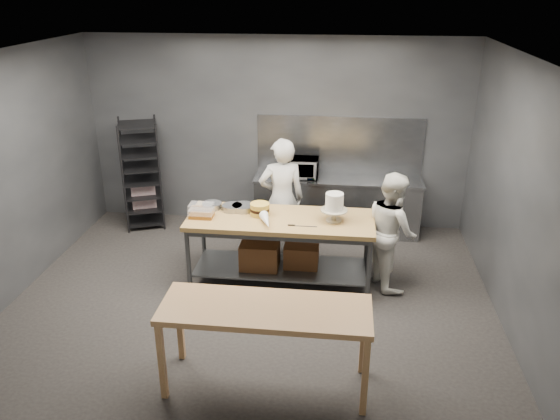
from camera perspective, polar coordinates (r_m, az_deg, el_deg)
name	(u,v)px	position (r m, az deg, el deg)	size (l,w,h in m)	color
ground	(253,299)	(7.03, -2.87, -9.27)	(6.00, 6.00, 0.00)	black
back_wall	(277,133)	(8.71, -0.37, 8.02)	(6.00, 0.04, 3.00)	#4C4F54
work_table	(279,242)	(7.16, -0.08, -3.34)	(2.40, 0.90, 0.92)	olive
near_counter	(265,315)	(5.26, -1.53, -10.90)	(2.00, 0.70, 0.90)	olive
back_counter	(337,205)	(8.68, 5.95, 0.53)	(2.60, 0.60, 0.90)	slate
splashback_panel	(339,145)	(8.67, 6.24, 6.78)	(2.60, 0.02, 0.90)	slate
speed_rack	(142,175)	(9.04, -14.25, 3.58)	(0.79, 0.82, 1.75)	black
chef_behind	(282,199)	(7.70, 0.17, 1.14)	(0.65, 0.42, 1.77)	silver
chef_right	(392,230)	(7.15, 11.59, -2.08)	(0.75, 0.59, 1.55)	silver
microwave	(301,168)	(8.50, 2.17, 4.45)	(0.54, 0.37, 0.30)	black
frosted_cake_stand	(334,204)	(6.86, 5.70, 0.60)	(0.34, 0.34, 0.37)	#BCB396
layer_cake	(260,209)	(7.06, -2.12, 0.08)	(0.25, 0.25, 0.16)	gold
cake_pans	(230,207)	(7.27, -5.21, 0.33)	(0.71, 0.31, 0.07)	gray
piping_bag	(266,221)	(6.77, -1.45, -1.15)	(0.12, 0.12, 0.38)	white
offset_spatula	(298,226)	(6.77, 1.94, -1.66)	(0.36, 0.02, 0.02)	slate
pastry_clamshells	(201,210)	(7.16, -8.22, -0.04)	(0.36, 0.38, 0.11)	#A76F21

